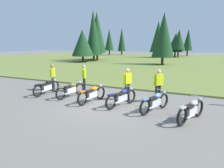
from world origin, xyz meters
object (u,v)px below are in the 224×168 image
rider_checking_bike (158,84)px  motorcycle_navy (122,97)px  motorcycle_silver (191,110)px  motorcycle_olive (71,89)px  rider_in_hivis_vest (127,82)px  motorcycle_black (47,87)px  motorcycle_sky_blue (155,102)px  motorcycle_orange (92,94)px  rider_near_row_end (84,77)px  rider_with_back_turned (53,76)px

rider_checking_bike → motorcycle_navy: bearing=-134.9°
motorcycle_silver → motorcycle_navy: bearing=168.7°
motorcycle_olive → rider_in_hivis_vest: bearing=13.8°
motorcycle_black → motorcycle_sky_blue: (6.45, -0.39, 0.00)m
motorcycle_silver → rider_in_hivis_vest: size_ratio=1.19×
motorcycle_orange → rider_near_row_end: size_ratio=1.25×
motorcycle_black → rider_checking_bike: 6.36m
motorcycle_navy → motorcycle_silver: bearing=-11.3°
motorcycle_black → rider_in_hivis_vest: rider_in_hivis_vest is taller
motorcycle_navy → motorcycle_silver: size_ratio=1.01×
motorcycle_sky_blue → rider_checking_bike: (-0.20, 1.50, 0.51)m
motorcycle_orange → rider_with_back_turned: bearing=161.0°
motorcycle_olive → rider_near_row_end: (-0.03, 1.42, 0.51)m
motorcycle_olive → rider_in_hivis_vest: rider_in_hivis_vest is taller
motorcycle_silver → rider_in_hivis_vest: bearing=152.0°
motorcycle_orange → rider_checking_bike: 3.36m
motorcycle_navy → motorcycle_orange: bearing=-180.0°
motorcycle_black → motorcycle_olive: same height
motorcycle_orange → rider_checking_bike: size_ratio=1.25×
motorcycle_navy → rider_in_hivis_vest: 1.22m
motorcycle_black → motorcycle_sky_blue: same height
motorcycle_black → motorcycle_sky_blue: bearing=-3.5°
motorcycle_sky_blue → rider_checking_bike: rider_checking_bike is taller
motorcycle_sky_blue → rider_in_hivis_vest: 2.17m
motorcycle_black → motorcycle_navy: bearing=-3.6°
motorcycle_navy → rider_in_hivis_vest: (-0.13, 1.10, 0.51)m
motorcycle_navy → rider_near_row_end: size_ratio=1.21×
motorcycle_orange → motorcycle_sky_blue: same height
motorcycle_orange → motorcycle_sky_blue: size_ratio=1.04×
motorcycle_orange → rider_checking_bike: bearing=25.1°
motorcycle_navy → motorcycle_sky_blue: size_ratio=1.01×
rider_near_row_end → rider_in_hivis_vest: same height
motorcycle_silver → rider_near_row_end: 6.78m
motorcycle_sky_blue → motorcycle_orange: bearing=178.4°
motorcycle_silver → rider_with_back_turned: 8.51m
rider_in_hivis_vest → rider_near_row_end: bearing=167.7°
motorcycle_black → rider_in_hivis_vest: bearing=9.7°
motorcycle_navy → motorcycle_silver: 3.18m
motorcycle_black → motorcycle_olive: 1.67m
motorcycle_olive → motorcycle_navy: size_ratio=1.04×
rider_with_back_turned → rider_checking_bike: same height
motorcycle_black → motorcycle_orange: same height
rider_with_back_turned → motorcycle_navy: bearing=-13.3°
motorcycle_orange → rider_checking_bike: rider_checking_bike is taller
rider_near_row_end → rider_checking_bike: same height
rider_near_row_end → motorcycle_orange: bearing=-47.9°
rider_in_hivis_vest → motorcycle_navy: bearing=-83.4°
motorcycle_orange → rider_checking_bike: (3.00, 1.41, 0.51)m
rider_with_back_turned → rider_checking_bike: bearing=1.6°
motorcycle_sky_blue → rider_with_back_turned: bearing=169.0°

